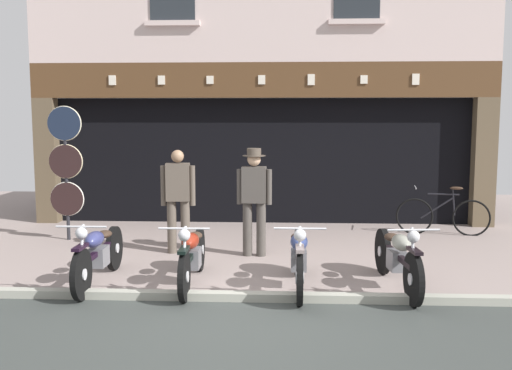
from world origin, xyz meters
TOP-DOWN VIEW (x-y plane):
  - ground at (0.00, -0.98)m, footprint 21.43×22.00m
  - shop_facade at (0.00, 7.00)m, footprint 9.73×4.42m
  - motorcycle_left at (-1.98, 0.68)m, footprint 0.62×2.06m
  - motorcycle_center_left at (-0.73, 0.69)m, footprint 0.62×2.06m
  - motorcycle_center at (0.68, 0.60)m, footprint 0.62×2.01m
  - motorcycle_center_right at (1.95, 0.67)m, footprint 0.62×2.08m
  - salesman_left at (-1.24, 2.51)m, footprint 0.56×0.26m
  - shopkeeper_center at (0.00, 2.37)m, footprint 0.56×0.36m
  - tyre_sign_pole at (-3.43, 3.41)m, footprint 0.62×0.06m
  - advert_board_near at (1.68, 5.40)m, footprint 0.69×0.03m
  - advert_board_far at (2.62, 5.40)m, footprint 0.73×0.03m
  - leaning_bicycle at (3.48, 4.24)m, footprint 1.71×0.50m

SIDE VIEW (x-z plane):
  - ground at x=0.00m, z-range -0.13..0.05m
  - leaning_bicycle at x=3.48m, z-range -0.10..0.84m
  - motorcycle_center_left at x=-0.73m, z-range -0.04..0.87m
  - motorcycle_left at x=-1.98m, z-range -0.04..0.88m
  - motorcycle_center_right at x=1.95m, z-range -0.04..0.89m
  - motorcycle_center at x=0.68m, z-range -0.03..0.89m
  - salesman_left at x=-1.24m, z-range 0.09..1.78m
  - shopkeeper_center at x=0.00m, z-range 0.11..1.83m
  - tyre_sign_pole at x=-3.43m, z-range 0.19..2.60m
  - shop_facade at x=0.00m, z-range -1.47..4.93m
  - advert_board_near at x=1.68m, z-range 1.21..2.24m
  - advert_board_far at x=2.62m, z-range 1.17..2.29m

